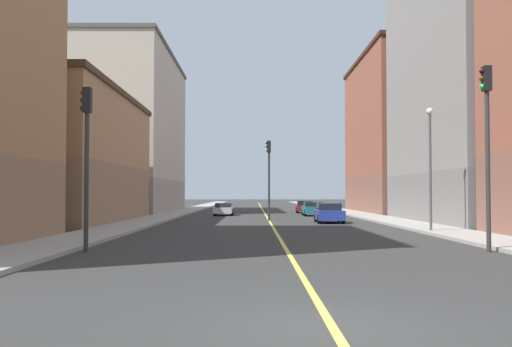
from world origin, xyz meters
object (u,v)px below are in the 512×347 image
(building_left_far, at_px, (414,135))
(traffic_light_left_near, at_px, (487,133))
(traffic_light_right_near, at_px, (86,145))
(car_teal, at_px, (313,209))
(building_right_distant, at_px, (121,133))
(car_maroon, at_px, (305,207))
(building_left_mid, at_px, (500,63))
(building_right_midblock, at_px, (42,157))
(traffic_light_median_far, at_px, (269,169))
(car_silver, at_px, (224,209))
(car_blue, at_px, (329,213))
(street_lamp_left_near, at_px, (430,155))

(building_left_far, distance_m, traffic_light_left_near, 43.91)
(building_left_far, xyz_separation_m, traffic_light_right_near, (-23.62, -42.71, -4.72))
(traffic_light_right_near, distance_m, car_teal, 36.03)
(building_right_distant, relative_size, car_maroon, 5.95)
(building_left_mid, distance_m, building_right_midblock, 33.54)
(building_right_midblock, height_order, car_teal, building_right_midblock)
(traffic_light_right_near, distance_m, traffic_light_median_far, 24.79)
(building_right_distant, bearing_deg, car_teal, -30.17)
(building_right_midblock, bearing_deg, traffic_light_right_near, -66.35)
(building_left_far, distance_m, building_right_midblock, 39.51)
(car_maroon, bearing_deg, traffic_light_left_near, -86.29)
(traffic_light_median_far, relative_size, car_silver, 1.52)
(car_silver, bearing_deg, traffic_light_median_far, -70.30)
(building_right_midblock, distance_m, car_maroon, 30.20)
(car_blue, height_order, car_teal, car_blue)
(traffic_light_median_far, xyz_separation_m, street_lamp_left_near, (8.20, -13.68, 0.18))
(building_left_mid, distance_m, car_blue, 16.26)
(traffic_light_left_near, bearing_deg, building_right_midblock, 138.18)
(car_teal, bearing_deg, traffic_light_median_far, -113.54)
(building_left_mid, xyz_separation_m, car_blue, (-12.24, 0.31, -10.71))
(car_maroon, relative_size, car_teal, 1.09)
(building_right_distant, xyz_separation_m, traffic_light_right_near, (9.24, -46.08, -5.22))
(building_right_midblock, bearing_deg, traffic_light_left_near, -41.82)
(car_maroon, relative_size, car_silver, 1.07)
(traffic_light_right_near, bearing_deg, street_lamp_left_near, 33.20)
(building_right_midblock, height_order, car_maroon, building_right_midblock)
(traffic_light_right_near, bearing_deg, car_teal, 71.11)
(car_silver, bearing_deg, car_blue, -59.64)
(building_right_distant, relative_size, street_lamp_left_near, 3.93)
(building_right_distant, distance_m, car_silver, 18.74)
(building_left_mid, bearing_deg, traffic_light_right_near, -138.98)
(building_right_midblock, distance_m, car_teal, 24.83)
(traffic_light_left_near, height_order, car_silver, traffic_light_left_near)
(building_right_distant, xyz_separation_m, car_teal, (20.86, -12.13, -8.39))
(traffic_light_median_far, height_order, car_teal, traffic_light_median_far)
(building_left_mid, bearing_deg, traffic_light_left_near, -114.29)
(car_blue, xyz_separation_m, car_silver, (-8.21, 14.01, -0.08))
(street_lamp_left_near, xyz_separation_m, car_silver, (-12.19, 24.81, -3.53))
(car_teal, relative_size, car_silver, 0.98)
(street_lamp_left_near, height_order, car_blue, street_lamp_left_near)
(building_right_midblock, height_order, traffic_light_right_near, building_right_midblock)
(building_right_distant, height_order, car_silver, building_right_distant)
(traffic_light_median_far, distance_m, street_lamp_left_near, 15.95)
(building_left_mid, height_order, street_lamp_left_near, building_left_mid)
(building_left_far, xyz_separation_m, building_right_midblock, (-32.86, -21.60, -3.82))
(building_right_distant, distance_m, car_teal, 25.54)
(car_maroon, distance_m, car_silver, 11.42)
(traffic_light_median_far, bearing_deg, building_right_midblock, -170.89)
(building_right_midblock, bearing_deg, building_right_distant, 90.00)
(building_right_midblock, height_order, car_blue, building_right_midblock)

